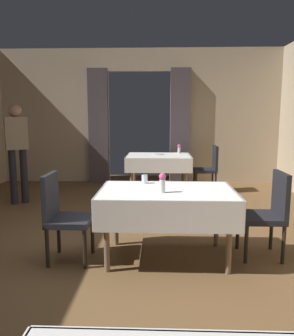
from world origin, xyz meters
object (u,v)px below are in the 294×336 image
flower_vase_far (179,148)px  flower_vase_mid (162,182)px  dining_table_far (159,160)px  chair_mid_left (62,213)px  chair_far_right (209,166)px  person_waiter_by_doorway (17,145)px  chair_mid_right (269,210)px  dining_table_mid (167,199)px  plate_far_b (159,154)px  glass_mid_b (145,179)px

flower_vase_far → flower_vase_mid: bearing=-95.9°
dining_table_far → chair_mid_left: (-1.00, -3.23, -0.14)m
chair_far_right → flower_vase_far: (-0.59, 0.25, 0.34)m
flower_vase_far → person_waiter_by_doorway: size_ratio=0.11×
chair_mid_right → chair_far_right: (-0.17, 3.15, 0.00)m
dining_table_mid → chair_mid_right: size_ratio=1.52×
chair_far_right → plate_far_b: bearing=179.2°
dining_table_far → glass_mid_b: size_ratio=12.69×
dining_table_mid → plate_far_b: bearing=91.7°
person_waiter_by_doorway → plate_far_b: bearing=23.5°
dining_table_far → person_waiter_by_doorway: person_waiter_by_doorway is taller
glass_mid_b → plate_far_b: 2.93m
chair_far_right → person_waiter_by_doorway: bearing=-163.2°
glass_mid_b → dining_table_mid: bearing=-52.3°
chair_mid_right → glass_mid_b: size_ratio=9.38×
dining_table_mid → glass_mid_b: glass_mid_b is taller
dining_table_far → flower_vase_far: size_ratio=6.72×
glass_mid_b → dining_table_far: bearing=86.9°
chair_mid_left → person_waiter_by_doorway: person_waiter_by_doorway is taller
chair_far_right → glass_mid_b: (-1.17, -2.91, 0.28)m
chair_mid_left → glass_mid_b: 0.98m
chair_mid_left → plate_far_b: chair_mid_left is taller
dining_table_mid → glass_mid_b: (-0.25, 0.32, 0.15)m
chair_mid_right → chair_far_right: 3.15m
glass_mid_b → flower_vase_far: size_ratio=0.53×
dining_table_mid → chair_mid_left: chair_mid_left is taller
chair_far_right → flower_vase_far: flower_vase_far is taller
chair_mid_left → flower_vase_far: size_ratio=4.96×
chair_far_right → person_waiter_by_doorway: 3.64m
chair_mid_left → flower_vase_mid: bearing=-2.1°
chair_mid_right → glass_mid_b: bearing=169.9°
dining_table_mid → plate_far_b: size_ratio=6.33×
chair_mid_left → plate_far_b: 3.50m
chair_mid_left → chair_mid_right: (2.19, 0.18, 0.00)m
chair_mid_left → person_waiter_by_doorway: size_ratio=0.54×
chair_mid_right → glass_mid_b: 1.39m
dining_table_mid → plate_far_b: (-0.10, 3.25, 0.11)m
dining_table_mid → chair_mid_left: size_ratio=1.52×
dining_table_far → chair_far_right: size_ratio=1.35×
glass_mid_b → chair_far_right: bearing=68.1°
chair_mid_left → flower_vase_far: 3.87m
glass_mid_b → flower_vase_mid: bearing=-66.4°
flower_vase_far → person_waiter_by_doorway: person_waiter_by_doorway is taller
dining_table_mid → chair_mid_right: 1.10m
person_waiter_by_doorway → dining_table_far: bearing=21.1°
glass_mid_b → plate_far_b: (0.15, 2.92, -0.04)m
chair_far_right → dining_table_mid: bearing=-105.8°
dining_table_mid → person_waiter_by_doorway: 3.37m
dining_table_mid → chair_far_right: chair_far_right is taller
flower_vase_mid → plate_far_b: flower_vase_mid is taller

